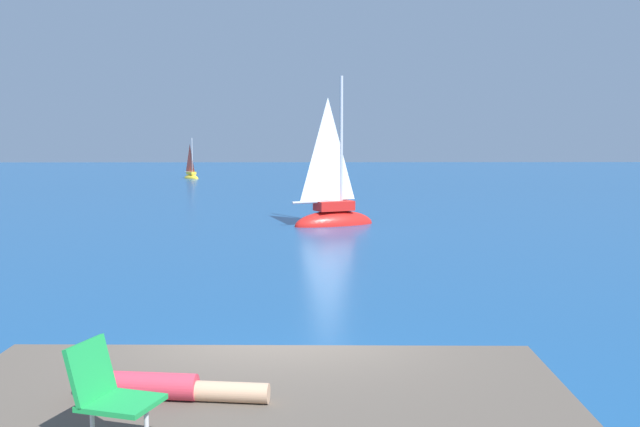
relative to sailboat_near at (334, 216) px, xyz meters
name	(u,v)px	position (x,y,z in m)	size (l,w,h in m)	color
ground_plane	(282,408)	(-1.27, -18.79, -0.32)	(160.00, 160.00, 0.00)	navy
boulder_inland	(416,422)	(0.32, -19.29, -0.32)	(1.30, 1.04, 0.71)	#4A503D
sailboat_near	(334,216)	(0.00, 0.00, 0.00)	(3.30, 2.27, 5.98)	red
sailboat_far	(191,176)	(-9.65, 29.17, -0.14)	(1.58, 1.72, 3.32)	yellow
person_sunbather	(161,387)	(-2.25, -21.28, 0.79)	(1.76, 0.41, 0.25)	#DB384C
beach_chair	(108,389)	(-2.45, -22.30, 1.12)	(0.72, 0.64, 0.80)	green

